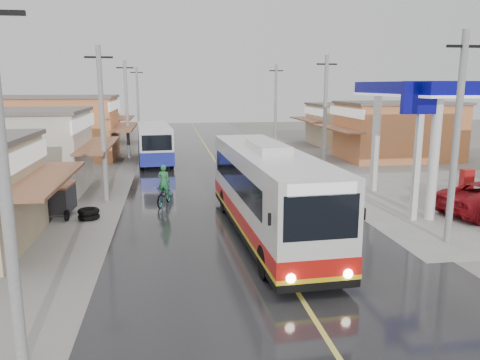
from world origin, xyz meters
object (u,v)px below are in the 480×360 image
(cyclist, at_px, (164,192))
(tricycle_near, at_px, (58,198))
(tyre_stack, at_px, (89,214))
(second_bus, at_px, (154,142))
(coach_bus, at_px, (267,192))

(cyclist, distance_m, tricycle_near, 5.04)
(cyclist, distance_m, tyre_stack, 4.00)
(cyclist, bearing_deg, tyre_stack, -131.27)
(tricycle_near, height_order, tyre_stack, tricycle_near)
(cyclist, bearing_deg, second_bus, 111.72)
(coach_bus, xyz_separation_m, tricycle_near, (-8.99, 4.16, -0.95))
(second_bus, relative_size, tyre_stack, 9.31)
(tricycle_near, bearing_deg, coach_bus, -21.10)
(coach_bus, distance_m, second_bus, 19.87)
(cyclist, relative_size, tyre_stack, 2.20)
(second_bus, xyz_separation_m, tricycle_near, (-4.01, -15.07, -0.72))
(tyre_stack, bearing_deg, second_bus, 80.67)
(coach_bus, relative_size, tyre_stack, 12.55)
(tricycle_near, bearing_deg, cyclist, 19.58)
(coach_bus, relative_size, tricycle_near, 5.87)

